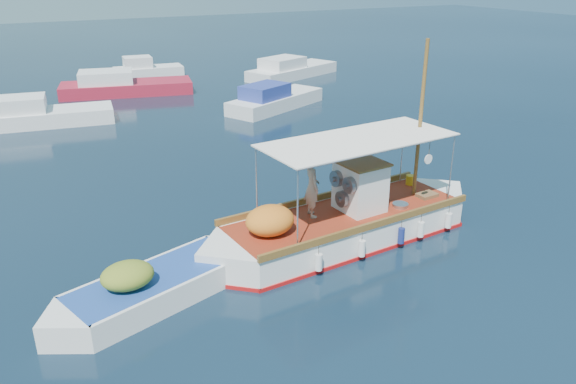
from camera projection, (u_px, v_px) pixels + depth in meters
name	position (u px, v px, depth m)	size (l,w,h in m)	color
ground	(328.00, 231.00, 18.47)	(160.00, 160.00, 0.00)	black
fishing_caique	(344.00, 224.00, 17.69)	(10.24, 3.37, 6.27)	white
dinghy	(155.00, 289.00, 14.60)	(6.09, 3.14, 1.56)	white
bg_boat_nw	(35.00, 116.00, 30.34)	(7.82, 3.40, 1.80)	silver
bg_boat_n	(123.00, 87.00, 37.56)	(8.90, 4.53, 1.80)	#A31B2F
bg_boat_ne	(274.00, 101.00, 33.78)	(7.10, 4.90, 1.80)	silver
bg_boat_e	(290.00, 71.00, 43.20)	(8.39, 5.42, 1.80)	silver
bg_boat_far_n	(146.00, 71.00, 43.12)	(5.27, 2.46, 1.80)	silver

